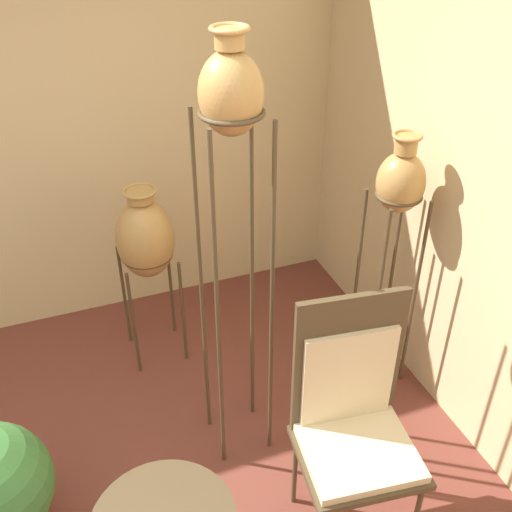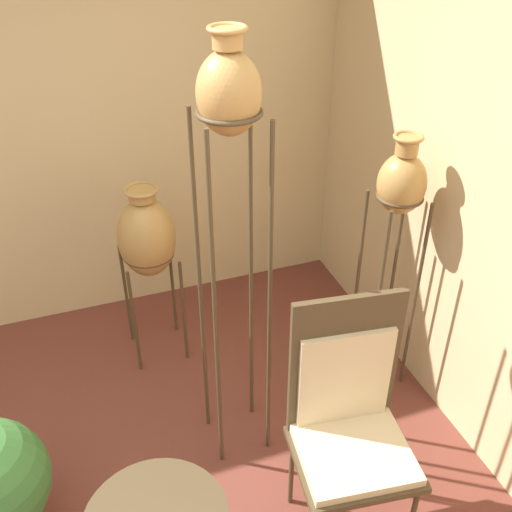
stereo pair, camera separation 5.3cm
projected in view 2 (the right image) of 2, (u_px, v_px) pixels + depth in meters
vase_stand_tall at (230, 119)px, 2.31m from camera, size 0.28×0.28×2.15m
vase_stand_medium at (400, 192)px, 3.01m from camera, size 0.25×0.25×1.55m
vase_stand_short at (147, 238)px, 3.42m from camera, size 0.33×0.33×1.15m
chair at (349, 414)px, 2.54m from camera, size 0.56×0.50×1.21m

